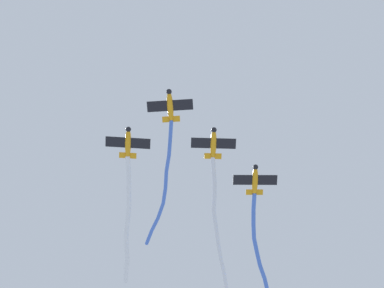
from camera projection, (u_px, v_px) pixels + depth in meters
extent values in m
ellipsoid|color=orange|center=(170.00, 106.00, 82.90)|extent=(5.17, 1.82, 1.04)
sphere|color=black|center=(169.00, 92.00, 82.18)|extent=(1.01, 1.01, 0.88)
ellipsoid|color=#232833|center=(170.00, 102.00, 83.08)|extent=(1.36, 0.88, 0.55)
cube|color=black|center=(170.00, 106.00, 82.72)|extent=(2.86, 7.55, 0.14)
cube|color=orange|center=(171.00, 119.00, 83.63)|extent=(1.41, 3.00, 0.12)
cube|color=black|center=(171.00, 118.00, 84.12)|extent=(1.16, 0.32, 1.43)
cylinder|color=#4C75DB|center=(171.00, 130.00, 84.24)|extent=(3.12, 0.68, 0.98)
cylinder|color=#4C75DB|center=(170.00, 147.00, 85.43)|extent=(2.92, 0.65, 0.90)
cylinder|color=#4C75DB|center=(168.00, 163.00, 86.54)|extent=(3.12, 0.82, 0.82)
cylinder|color=#4C75DB|center=(166.00, 180.00, 87.62)|extent=(3.18, 0.70, 0.75)
cylinder|color=#4C75DB|center=(164.00, 196.00, 88.66)|extent=(2.97, 0.78, 0.76)
cylinder|color=#4C75DB|center=(161.00, 211.00, 89.76)|extent=(3.26, 1.31, 0.97)
cylinder|color=#4C75DB|center=(155.00, 224.00, 90.96)|extent=(2.96, 1.49, 1.05)
cylinder|color=#4C75DB|center=(149.00, 237.00, 91.94)|extent=(2.82, 1.33, 0.65)
sphere|color=#4C75DB|center=(171.00, 122.00, 83.61)|extent=(0.62, 0.62, 0.62)
sphere|color=#4C75DB|center=(170.00, 139.00, 84.87)|extent=(0.62, 0.62, 0.62)
sphere|color=#4C75DB|center=(169.00, 155.00, 85.99)|extent=(0.62, 0.62, 0.62)
sphere|color=#4C75DB|center=(166.00, 171.00, 87.09)|extent=(0.62, 0.62, 0.62)
sphere|color=#4C75DB|center=(165.00, 188.00, 88.15)|extent=(0.62, 0.62, 0.62)
sphere|color=#4C75DB|center=(163.00, 203.00, 89.16)|extent=(0.62, 0.62, 0.62)
sphere|color=#4C75DB|center=(158.00, 218.00, 90.37)|extent=(0.62, 0.62, 0.62)
sphere|color=#4C75DB|center=(152.00, 230.00, 91.54)|extent=(0.62, 0.62, 0.62)
sphere|color=#4C75DB|center=(147.00, 243.00, 92.34)|extent=(0.62, 0.62, 0.62)
ellipsoid|color=orange|center=(213.00, 144.00, 84.81)|extent=(5.13, 1.38, 1.04)
sphere|color=black|center=(214.00, 130.00, 84.08)|extent=(0.94, 0.94, 0.88)
ellipsoid|color=#232833|center=(213.00, 140.00, 84.99)|extent=(1.31, 0.78, 0.55)
cube|color=black|center=(213.00, 143.00, 84.63)|extent=(2.22, 7.47, 0.14)
cube|color=orange|center=(213.00, 156.00, 85.54)|extent=(1.16, 2.94, 0.12)
cube|color=black|center=(213.00, 154.00, 86.03)|extent=(1.16, 0.22, 1.43)
cylinder|color=white|center=(214.00, 169.00, 86.23)|extent=(3.78, 1.37, 1.08)
cylinder|color=white|center=(214.00, 187.00, 87.68)|extent=(3.48, 1.16, 1.26)
cylinder|color=white|center=(214.00, 202.00, 89.12)|extent=(3.08, 0.87, 1.27)
cylinder|color=white|center=(215.00, 219.00, 90.45)|extent=(3.77, 1.55, 0.92)
cylinder|color=white|center=(217.00, 236.00, 91.92)|extent=(3.71, 1.50, 1.41)
cylinder|color=white|center=(219.00, 251.00, 93.57)|extent=(3.75, 1.64, 1.36)
cylinder|color=white|center=(222.00, 266.00, 94.91)|extent=(3.26, 1.64, 0.87)
cylinder|color=white|center=(225.00, 281.00, 96.28)|extent=(3.69, 1.57, 1.45)
sphere|color=white|center=(213.00, 159.00, 85.52)|extent=(0.73, 0.73, 0.73)
sphere|color=white|center=(214.00, 178.00, 86.93)|extent=(0.73, 0.73, 0.73)
sphere|color=white|center=(215.00, 195.00, 88.42)|extent=(0.73, 0.73, 0.73)
sphere|color=white|center=(213.00, 209.00, 89.82)|extent=(0.73, 0.73, 0.73)
sphere|color=white|center=(216.00, 228.00, 91.08)|extent=(0.73, 0.73, 0.73)
sphere|color=white|center=(218.00, 244.00, 92.75)|extent=(0.73, 0.73, 0.73)
sphere|color=white|center=(221.00, 259.00, 94.39)|extent=(0.73, 0.73, 0.73)
sphere|color=white|center=(224.00, 274.00, 95.44)|extent=(0.73, 0.73, 0.73)
sphere|color=white|center=(226.00, 288.00, 97.13)|extent=(0.73, 0.73, 0.73)
ellipsoid|color=orange|center=(128.00, 143.00, 85.10)|extent=(5.10, 1.20, 1.04)
sphere|color=black|center=(128.00, 129.00, 84.37)|extent=(0.91, 0.91, 0.88)
ellipsoid|color=#232833|center=(128.00, 139.00, 85.28)|extent=(1.29, 0.73, 0.55)
cube|color=black|center=(128.00, 143.00, 84.91)|extent=(1.97, 7.43, 0.14)
cube|color=orange|center=(128.00, 155.00, 85.82)|extent=(1.06, 2.91, 0.12)
cube|color=black|center=(128.00, 154.00, 86.31)|extent=(1.16, 0.18, 1.43)
cylinder|color=white|center=(128.00, 166.00, 86.51)|extent=(3.22, 1.15, 1.37)
cylinder|color=white|center=(129.00, 181.00, 87.67)|extent=(2.81, 0.96, 0.95)
cylinder|color=white|center=(129.00, 196.00, 88.79)|extent=(3.01, 0.99, 1.31)
cylinder|color=white|center=(129.00, 210.00, 89.85)|extent=(2.80, 0.86, 0.85)
cylinder|color=white|center=(127.00, 225.00, 90.70)|extent=(3.09, 1.03, 0.88)
cylinder|color=white|center=(126.00, 239.00, 91.77)|extent=(2.79, 0.93, 1.36)
cylinder|color=white|center=(127.00, 252.00, 92.98)|extent=(3.13, 1.20, 1.08)
cylinder|color=white|center=(127.00, 264.00, 94.08)|extent=(2.63, 0.95, 1.18)
cylinder|color=white|center=(126.00, 275.00, 95.18)|extent=(2.73, 0.85, 1.19)
sphere|color=white|center=(128.00, 158.00, 85.80)|extent=(0.84, 0.84, 0.84)
sphere|color=white|center=(129.00, 174.00, 87.21)|extent=(0.84, 0.84, 0.84)
sphere|color=white|center=(129.00, 189.00, 88.14)|extent=(0.84, 0.84, 0.84)
sphere|color=white|center=(129.00, 203.00, 89.44)|extent=(0.84, 0.84, 0.84)
sphere|color=white|center=(128.00, 217.00, 90.27)|extent=(0.84, 0.84, 0.84)
sphere|color=white|center=(126.00, 233.00, 91.13)|extent=(0.84, 0.84, 0.84)
sphere|color=white|center=(126.00, 245.00, 92.41)|extent=(0.84, 0.84, 0.84)
sphere|color=white|center=(127.00, 259.00, 93.54)|extent=(0.84, 0.84, 0.84)
sphere|color=white|center=(126.00, 270.00, 94.61)|extent=(0.84, 0.84, 0.84)
sphere|color=white|center=(126.00, 281.00, 95.74)|extent=(0.84, 0.84, 0.84)
ellipsoid|color=orange|center=(255.00, 181.00, 86.43)|extent=(5.14, 1.49, 1.04)
sphere|color=black|center=(256.00, 167.00, 85.70)|extent=(0.96, 0.96, 0.88)
ellipsoid|color=#232833|center=(255.00, 176.00, 86.61)|extent=(1.32, 0.80, 0.55)
cube|color=black|center=(255.00, 180.00, 86.25)|extent=(2.39, 7.50, 0.14)
cube|color=orange|center=(254.00, 192.00, 87.16)|extent=(1.22, 2.96, 0.12)
cube|color=black|center=(254.00, 190.00, 87.65)|extent=(1.16, 0.24, 1.43)
cylinder|color=#4C75DB|center=(254.00, 202.00, 87.47)|extent=(2.70, 0.88, 0.85)
cylinder|color=#4C75DB|center=(253.00, 217.00, 88.08)|extent=(2.91, 1.03, 1.00)
cylinder|color=#4C75DB|center=(254.00, 232.00, 88.79)|extent=(2.73, 1.15, 0.77)
cylinder|color=#4C75DB|center=(255.00, 245.00, 89.70)|extent=(3.00, 1.57, 0.86)
cylinder|color=#4C75DB|center=(258.00, 259.00, 90.42)|extent=(2.66, 1.49, 1.03)
cylinder|color=#4C75DB|center=(262.00, 272.00, 90.75)|extent=(2.63, 1.69, 1.23)
cylinder|color=#4C75DB|center=(266.00, 286.00, 91.12)|extent=(2.96, 1.59, 1.08)
sphere|color=#4C75DB|center=(254.00, 195.00, 87.14)|extent=(0.71, 0.71, 0.71)
sphere|color=#4C75DB|center=(253.00, 209.00, 87.80)|extent=(0.71, 0.71, 0.71)
sphere|color=#4C75DB|center=(253.00, 225.00, 88.36)|extent=(0.71, 0.71, 0.71)
sphere|color=#4C75DB|center=(254.00, 238.00, 89.21)|extent=(0.71, 0.71, 0.71)
sphere|color=#4C75DB|center=(257.00, 252.00, 90.20)|extent=(0.71, 0.71, 0.71)
sphere|color=#4C75DB|center=(260.00, 265.00, 90.64)|extent=(0.71, 0.71, 0.71)
sphere|color=#4C75DB|center=(265.00, 278.00, 90.87)|extent=(0.71, 0.71, 0.71)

